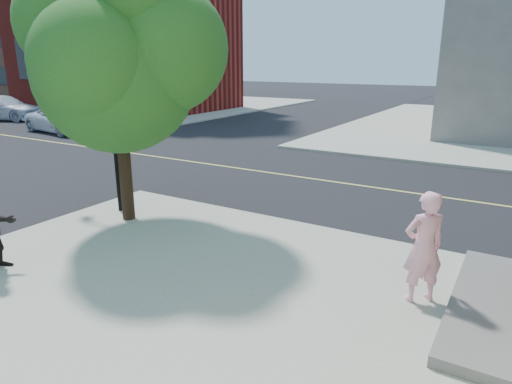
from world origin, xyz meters
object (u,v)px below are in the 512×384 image
Objects in this scene: man_on_phone at (424,247)px; signal_pole at (66,97)px; car_b at (3,108)px; car_a at (64,120)px; street_tree at (119,52)px.

man_on_phone is 0.53× the size of signal_pole.
car_b is at bearing 130.82° from signal_pole.
car_a is (-12.15, 8.63, -2.35)m from signal_pole.
street_tree is 1.75× the size of signal_pole.
street_tree is (-7.16, 0.43, 3.12)m from man_on_phone.
signal_pole reaches higher than man_on_phone.
man_on_phone is 23.79m from car_a.
man_on_phone is 32.37m from car_b.
signal_pole is at bearing -45.20° from man_on_phone.
car_a is at bearing 121.55° from signal_pole.
car_b reaches higher than car_a.
street_tree reaches higher than car_a.
signal_pole is 23.22m from car_b.
car_a is (-14.70, 8.97, -3.50)m from street_tree.
signal_pole is at bearing -134.69° from car_b.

